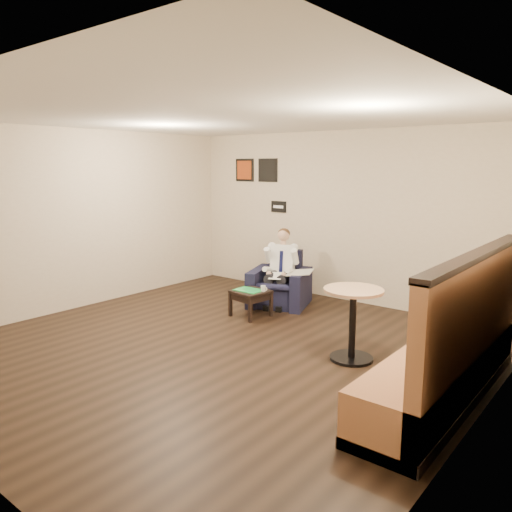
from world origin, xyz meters
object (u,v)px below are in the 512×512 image
Objects in this scene: seated_man at (278,271)px; banquette at (444,326)px; smartphone at (260,289)px; cafe_table at (352,325)px; coffee_mug at (263,288)px; green_folder at (249,290)px; side_table at (251,303)px; armchair at (280,279)px.

seated_man is 0.42× the size of banquette.
cafe_table reaches higher than smartphone.
coffee_mug is 3.14m from banquette.
banquette is (3.16, -0.90, 0.32)m from green_folder.
side_table is 3.93× the size of smartphone.
cafe_table is at bearing -2.88° from smartphone.
banquette reaches higher than coffee_mug.
side_table is 0.31m from coffee_mug.
green_folder is (-0.03, -0.01, 0.20)m from side_table.
armchair is at bearing 90.40° from green_folder.
armchair reaches higher than green_folder.
banquette reaches higher than armchair.
seated_man reaches higher than side_table.
seated_man is 0.78m from side_table.
smartphone is 0.15× the size of cafe_table.
green_folder is at bearing 164.15° from banquette.
side_table is 0.21m from green_folder.
side_table is at bearing 163.89° from cafe_table.
seated_man is 0.57m from smartphone.
banquette is (3.13, -0.91, 0.53)m from side_table.
seated_man is 2.96× the size of green_folder.
smartphone is (0.09, 0.15, -0.00)m from green_folder.
banquette is at bearing -1.51° from smartphone.
armchair is 7.17× the size of smartphone.
armchair is 2.23× the size of green_folder.
coffee_mug is at bearing -93.93° from armchair.
side_table is 3.31m from banquette.
seated_man is 0.71m from green_folder.
banquette is at bearing -18.60° from coffee_mug.
green_folder is at bearing 164.48° from cafe_table.
side_table is (0.03, -0.78, -0.23)m from armchair.
smartphone is at bearing 161.19° from banquette.
seated_man is at bearing 113.33° from smartphone.
cafe_table is (1.99, -1.25, -0.16)m from seated_man.
armchair is 0.81m from side_table.
armchair is 2.44m from cafe_table.
banquette is (3.07, -1.05, 0.32)m from smartphone.
coffee_mug is 1.94m from cafe_table.
coffee_mug is at bearing -94.65° from seated_man.
coffee_mug reaches higher than smartphone.
banquette is 3.33× the size of cafe_table.
banquette is (2.96, -1.00, 0.29)m from coffee_mug.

